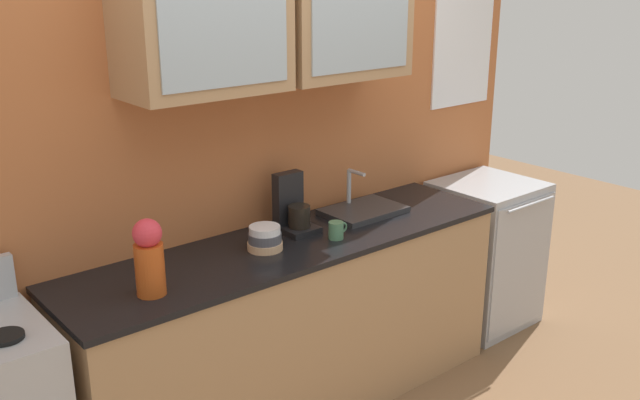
# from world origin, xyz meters

# --- Properties ---
(back_wall_unit) EXTENTS (3.78, 0.46, 2.63)m
(back_wall_unit) POSITION_xyz_m (0.01, 0.29, 1.50)
(back_wall_unit) COLOR #B76638
(back_wall_unit) RESTS_ON ground_plane
(counter) EXTENTS (2.33, 0.60, 0.92)m
(counter) POSITION_xyz_m (0.00, 0.00, 0.46)
(counter) COLOR #A87F56
(counter) RESTS_ON ground_plane
(sink_faucet) EXTENTS (0.42, 0.29, 0.22)m
(sink_faucet) POSITION_xyz_m (0.54, 0.08, 0.94)
(sink_faucet) COLOR #2D2D30
(sink_faucet) RESTS_ON counter
(bowl_stack) EXTENTS (0.17, 0.17, 0.11)m
(bowl_stack) POSITION_xyz_m (-0.17, 0.00, 0.97)
(bowl_stack) COLOR #E0AD7F
(bowl_stack) RESTS_ON counter
(vase) EXTENTS (0.12, 0.12, 0.32)m
(vase) POSITION_xyz_m (-0.80, -0.10, 1.08)
(vase) COLOR #BF4C19
(vase) RESTS_ON counter
(cup_near_sink) EXTENTS (0.11, 0.07, 0.08)m
(cup_near_sink) POSITION_xyz_m (0.18, -0.11, 0.96)
(cup_near_sink) COLOR #4C7F59
(cup_near_sink) RESTS_ON counter
(dishwasher) EXTENTS (0.59, 0.59, 0.92)m
(dishwasher) POSITION_xyz_m (1.51, -0.00, 0.46)
(dishwasher) COLOR #ADAFB5
(dishwasher) RESTS_ON ground_plane
(coffee_maker) EXTENTS (0.17, 0.20, 0.29)m
(coffee_maker) POSITION_xyz_m (0.09, 0.12, 1.03)
(coffee_maker) COLOR black
(coffee_maker) RESTS_ON counter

